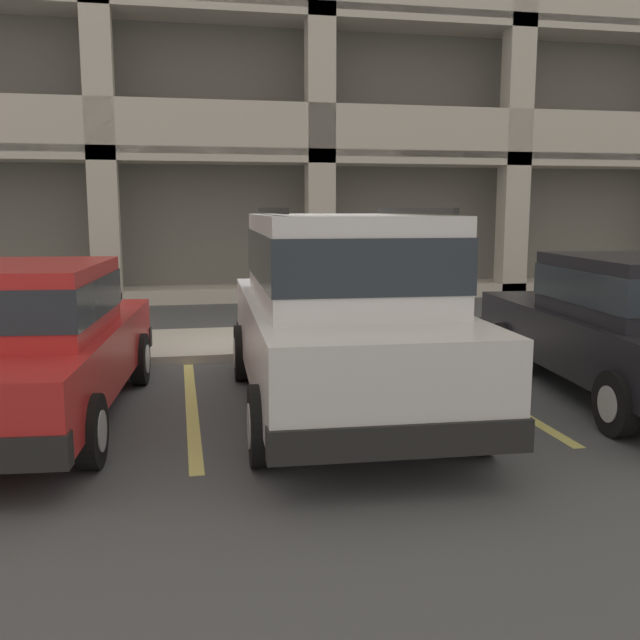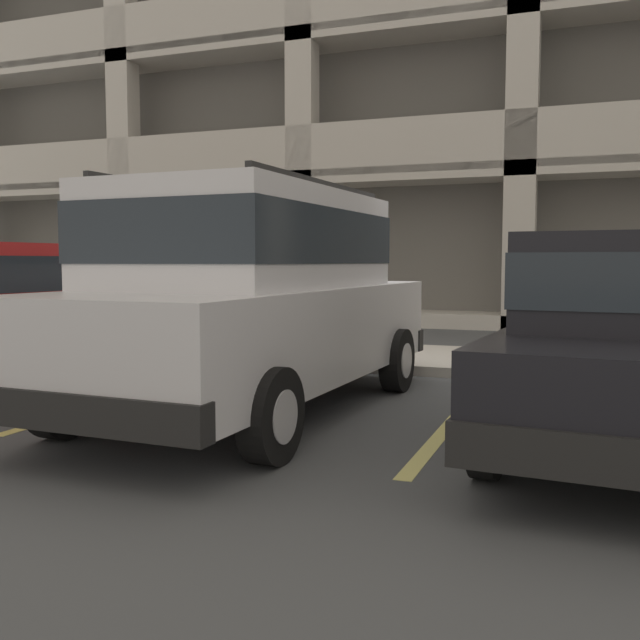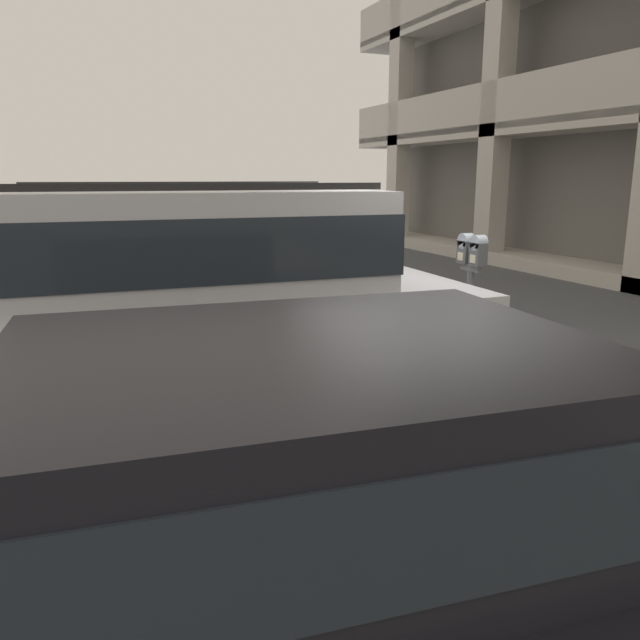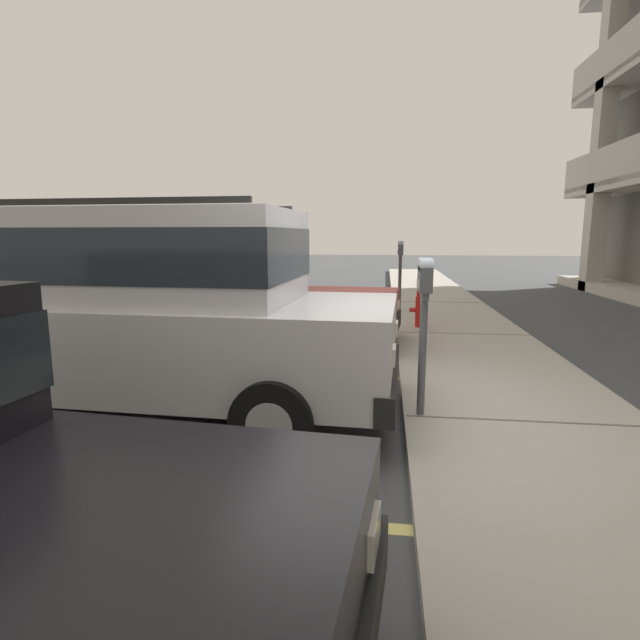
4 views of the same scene
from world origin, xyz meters
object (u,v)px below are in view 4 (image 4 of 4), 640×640
at_px(parking_meter_near, 424,299).
at_px(parking_meter_far, 400,259).
at_px(red_sedan, 246,295).
at_px(silver_suv, 147,304).
at_px(fire_hydrant, 421,308).

relative_size(parking_meter_near, parking_meter_far, 0.95).
relative_size(red_sedan, parking_meter_far, 3.09).
relative_size(silver_suv, parking_meter_near, 3.40).
xyz_separation_m(silver_suv, parking_meter_far, (-6.40, 2.60, 0.14)).
bearing_deg(parking_meter_near, fire_hydrant, 176.21).
bearing_deg(silver_suv, parking_meter_near, 90.80).
bearing_deg(fire_hydrant, parking_meter_near, -3.79).
xyz_separation_m(red_sedan, parking_meter_far, (-3.40, 2.46, 0.41)).
bearing_deg(parking_meter_near, red_sedan, -140.88).
bearing_deg(parking_meter_far, red_sedan, -35.93).
bearing_deg(silver_suv, parking_meter_far, 160.18).
relative_size(silver_suv, fire_hydrant, 6.93).
bearing_deg(parking_meter_far, parking_meter_near, 0.25).
height_order(red_sedan, parking_meter_near, parking_meter_near).
bearing_deg(parking_meter_far, silver_suv, -22.10).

